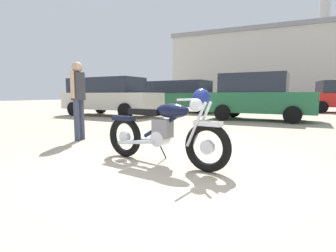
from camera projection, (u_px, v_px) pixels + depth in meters
name	position (u px, v px, depth m)	size (l,w,h in m)	color
ground_plane	(175.00, 169.00, 3.41)	(80.00, 80.00, 0.00)	tan
vintage_motorcycle	(166.00, 129.00, 3.64)	(2.07, 0.73, 1.07)	black
bystander	(78.00, 93.00, 5.49)	(0.30, 0.45, 1.66)	#383D51
pale_sedan_back	(258.00, 96.00, 9.93)	(3.94, 1.91, 1.78)	black
red_hatchback_near	(181.00, 95.00, 14.63)	(4.88, 2.40, 1.74)	black
white_estate_far	(109.00, 95.00, 11.99)	(4.76, 2.11, 1.74)	black
blue_hatchback_right	(254.00, 97.00, 17.52)	(4.44, 2.48, 1.67)	black
industrial_building	(269.00, 67.00, 31.94)	(22.87, 9.60, 16.25)	beige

